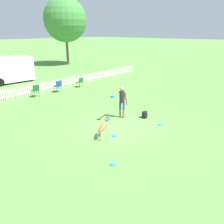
{
  "coord_description": "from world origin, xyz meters",
  "views": [
    {
      "loc": [
        -7.53,
        -6.33,
        4.45
      ],
      "look_at": [
        -0.23,
        0.11,
        0.81
      ],
      "focal_mm": 35.0,
      "sensor_mm": 36.0,
      "label": 1
    }
  ],
  "objects_px": {
    "folding_chair_blue_left": "(35,90)",
    "frisbee_near_dog": "(114,136)",
    "folding_chair_green_right": "(58,85)",
    "tree_left_grove": "(65,20)",
    "frisbee_midfield": "(160,125)",
    "handler_person": "(121,99)",
    "backpack_on_grass": "(145,115)",
    "frisbee_near_handler": "(113,164)",
    "folding_chair_center": "(80,81)",
    "leaping_dog": "(103,127)",
    "equipment_trailer": "(1,70)"
  },
  "relations": [
    {
      "from": "handler_person",
      "to": "tree_left_grove",
      "type": "distance_m",
      "value": 21.55
    },
    {
      "from": "frisbee_near_handler",
      "to": "folding_chair_green_right",
      "type": "distance_m",
      "value": 10.58
    },
    {
      "from": "frisbee_midfield",
      "to": "folding_chair_blue_left",
      "type": "distance_m",
      "value": 9.28
    },
    {
      "from": "frisbee_midfield",
      "to": "equipment_trailer",
      "type": "bearing_deg",
      "value": 93.93
    },
    {
      "from": "folding_chair_green_right",
      "to": "tree_left_grove",
      "type": "xyz_separation_m",
      "value": [
        9.67,
        11.21,
        5.21
      ]
    },
    {
      "from": "frisbee_near_handler",
      "to": "backpack_on_grass",
      "type": "relative_size",
      "value": 0.6
    },
    {
      "from": "frisbee_near_dog",
      "to": "backpack_on_grass",
      "type": "xyz_separation_m",
      "value": [
        2.74,
        0.19,
        0.17
      ]
    },
    {
      "from": "frisbee_midfield",
      "to": "folding_chair_green_right",
      "type": "bearing_deg",
      "value": 87.67
    },
    {
      "from": "handler_person",
      "to": "folding_chair_center",
      "type": "height_order",
      "value": "handler_person"
    },
    {
      "from": "backpack_on_grass",
      "to": "frisbee_midfield",
      "type": "bearing_deg",
      "value": -103.8
    },
    {
      "from": "folding_chair_green_right",
      "to": "tree_left_grove",
      "type": "bearing_deg",
      "value": -126.19
    },
    {
      "from": "leaping_dog",
      "to": "folding_chair_green_right",
      "type": "bearing_deg",
      "value": 138.24
    },
    {
      "from": "folding_chair_blue_left",
      "to": "frisbee_near_dog",
      "type": "bearing_deg",
      "value": 89.39
    },
    {
      "from": "frisbee_near_handler",
      "to": "backpack_on_grass",
      "type": "height_order",
      "value": "backpack_on_grass"
    },
    {
      "from": "handler_person",
      "to": "frisbee_near_dog",
      "type": "relative_size",
      "value": 7.61
    },
    {
      "from": "handler_person",
      "to": "equipment_trailer",
      "type": "distance_m",
      "value": 13.31
    },
    {
      "from": "handler_person",
      "to": "tree_left_grove",
      "type": "height_order",
      "value": "tree_left_grove"
    },
    {
      "from": "frisbee_midfield",
      "to": "folding_chair_green_right",
      "type": "height_order",
      "value": "folding_chair_green_right"
    },
    {
      "from": "folding_chair_blue_left",
      "to": "folding_chair_green_right",
      "type": "xyz_separation_m",
      "value": [
        1.84,
        -0.12,
        0.01
      ]
    },
    {
      "from": "equipment_trailer",
      "to": "backpack_on_grass",
      "type": "bearing_deg",
      "value": -79.28
    },
    {
      "from": "equipment_trailer",
      "to": "leaping_dog",
      "type": "bearing_deg",
      "value": -91.72
    },
    {
      "from": "handler_person",
      "to": "backpack_on_grass",
      "type": "height_order",
      "value": "handler_person"
    },
    {
      "from": "frisbee_near_dog",
      "to": "frisbee_midfield",
      "type": "height_order",
      "value": "same"
    },
    {
      "from": "handler_person",
      "to": "frisbee_near_dog",
      "type": "bearing_deg",
      "value": 101.52
    },
    {
      "from": "handler_person",
      "to": "folding_chair_center",
      "type": "distance_m",
      "value": 7.58
    },
    {
      "from": "backpack_on_grass",
      "to": "handler_person",
      "type": "bearing_deg",
      "value": 130.4
    },
    {
      "from": "backpack_on_grass",
      "to": "folding_chair_blue_left",
      "type": "distance_m",
      "value": 8.24
    },
    {
      "from": "handler_person",
      "to": "frisbee_midfield",
      "type": "height_order",
      "value": "handler_person"
    },
    {
      "from": "frisbee_midfield",
      "to": "folding_chair_center",
      "type": "relative_size",
      "value": 0.28
    },
    {
      "from": "folding_chair_center",
      "to": "frisbee_midfield",
      "type": "bearing_deg",
      "value": 71.43
    },
    {
      "from": "handler_person",
      "to": "frisbee_midfield",
      "type": "relative_size",
      "value": 7.61
    },
    {
      "from": "frisbee_near_handler",
      "to": "folding_chair_blue_left",
      "type": "distance_m",
      "value": 10.04
    },
    {
      "from": "handler_person",
      "to": "folding_chair_blue_left",
      "type": "height_order",
      "value": "handler_person"
    },
    {
      "from": "leaping_dog",
      "to": "frisbee_near_handler",
      "type": "height_order",
      "value": "leaping_dog"
    },
    {
      "from": "leaping_dog",
      "to": "backpack_on_grass",
      "type": "xyz_separation_m",
      "value": [
        3.09,
        -0.15,
        -0.3
      ]
    },
    {
      "from": "folding_chair_green_right",
      "to": "handler_person",
      "type": "bearing_deg",
      "value": 87.11
    },
    {
      "from": "frisbee_midfield",
      "to": "tree_left_grove",
      "type": "height_order",
      "value": "tree_left_grove"
    },
    {
      "from": "tree_left_grove",
      "to": "folding_chair_blue_left",
      "type": "bearing_deg",
      "value": -136.07
    },
    {
      "from": "folding_chair_green_right",
      "to": "equipment_trailer",
      "type": "distance_m",
      "value": 6.53
    },
    {
      "from": "equipment_trailer",
      "to": "tree_left_grove",
      "type": "relative_size",
      "value": 0.69
    },
    {
      "from": "folding_chair_center",
      "to": "equipment_trailer",
      "type": "bearing_deg",
      "value": -63.77
    },
    {
      "from": "backpack_on_grass",
      "to": "folding_chair_blue_left",
      "type": "xyz_separation_m",
      "value": [
        -1.74,
        8.05,
        0.36
      ]
    },
    {
      "from": "backpack_on_grass",
      "to": "folding_chair_center",
      "type": "height_order",
      "value": "folding_chair_center"
    },
    {
      "from": "frisbee_midfield",
      "to": "folding_chair_center",
      "type": "height_order",
      "value": "folding_chair_center"
    },
    {
      "from": "leaping_dog",
      "to": "folding_chair_green_right",
      "type": "relative_size",
      "value": 1.32
    },
    {
      "from": "handler_person",
      "to": "frisbee_near_handler",
      "type": "bearing_deg",
      "value": 105.77
    },
    {
      "from": "folding_chair_green_right",
      "to": "tree_left_grove",
      "type": "distance_m",
      "value": 15.7
    },
    {
      "from": "folding_chair_green_right",
      "to": "folding_chair_center",
      "type": "bearing_deg",
      "value": -176.81
    },
    {
      "from": "folding_chair_green_right",
      "to": "frisbee_near_dog",
      "type": "bearing_deg",
      "value": 75.37
    },
    {
      "from": "folding_chair_blue_left",
      "to": "folding_chair_green_right",
      "type": "relative_size",
      "value": 0.99
    }
  ]
}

